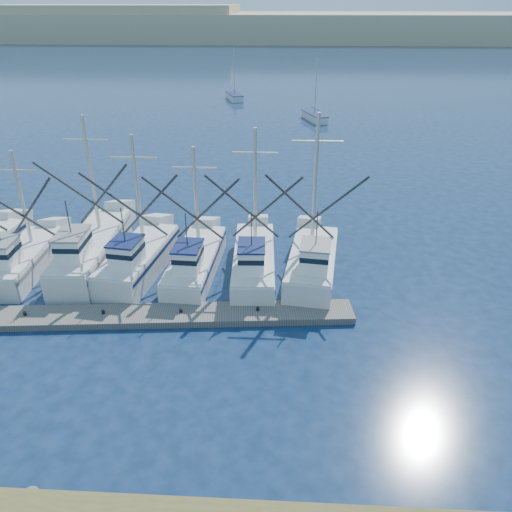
% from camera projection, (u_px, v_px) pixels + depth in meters
% --- Properties ---
extents(ground, '(500.00, 500.00, 0.00)m').
position_uv_depth(ground, '(266.00, 417.00, 19.92)').
color(ground, '#0D1F39').
rests_on(ground, ground).
extents(floating_dock, '(28.04, 4.41, 0.37)m').
position_uv_depth(floating_dock, '(84.00, 317.00, 25.85)').
color(floating_dock, '#66625C').
rests_on(floating_dock, ground).
extents(dune_ridge, '(360.00, 60.00, 10.00)m').
position_uv_depth(dune_ridge, '(285.00, 26.00, 204.02)').
color(dune_ridge, tan).
rests_on(dune_ridge, ground).
extents(trawler_fleet, '(28.00, 9.79, 9.53)m').
position_uv_depth(trawler_fleet, '(108.00, 257.00, 30.09)').
color(trawler_fleet, silver).
rests_on(trawler_fleet, ground).
extents(sailboat_near, '(3.46, 6.01, 8.10)m').
position_uv_depth(sailboat_near, '(315.00, 117.00, 68.44)').
color(sailboat_near, silver).
rests_on(sailboat_near, ground).
extents(sailboat_far, '(3.48, 6.04, 8.10)m').
position_uv_depth(sailboat_far, '(234.00, 97.00, 82.72)').
color(sailboat_far, silver).
rests_on(sailboat_far, ground).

